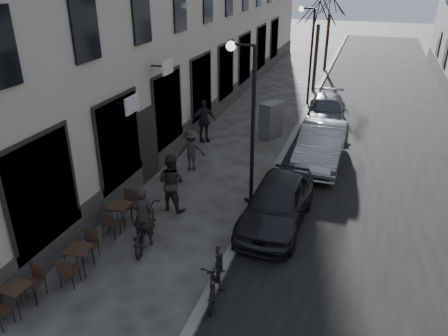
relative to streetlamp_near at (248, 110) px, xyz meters
The scene contains 19 objects.
road 11.23m from the streetlamp_near, 68.09° to the left, with size 7.30×60.00×0.00m, color black.
kerb 10.48m from the streetlamp_near, 87.87° to the left, with size 0.25×60.00×0.12m, color slate.
streetlamp_near is the anchor object (origin of this frame).
streetlamp_far 12.00m from the streetlamp_near, 90.00° to the left, with size 0.90×0.28×5.09m.
tree_near 15.08m from the streetlamp_near, 89.72° to the left, with size 2.40×2.40×5.70m.
tree_far 21.05m from the streetlamp_near, 89.80° to the left, with size 2.40×2.40×5.70m.
bistro_set_a 7.59m from the streetlamp_near, 119.13° to the right, with size 0.58×1.38×0.80m.
bistro_set_b 6.11m from the streetlamp_near, 123.07° to the right, with size 0.63×1.43×0.82m.
bistro_set_c 4.79m from the streetlamp_near, 141.77° to the right, with size 0.64×1.49×0.87m.
utility_cabinet 6.65m from the streetlamp_near, 95.53° to the left, with size 0.59×1.07×1.61m, color slate.
bicycle 4.45m from the streetlamp_near, 124.57° to the right, with size 0.71×2.02×1.06m, color black.
cyclist_rider 4.26m from the streetlamp_near, 124.57° to the right, with size 0.63×0.42×1.74m, color black.
pedestrian_near 3.22m from the streetlamp_near, 154.55° to the right, with size 0.90×0.70×1.86m, color #272522.
pedestrian_mid 4.03m from the streetlamp_near, 144.15° to the left, with size 1.01×0.58×1.57m, color #2C2A27.
pedestrian_far 6.21m from the streetlamp_near, 124.14° to the left, with size 1.09×0.45×1.86m, color black.
car_near 2.84m from the streetlamp_near, 35.33° to the right, with size 1.68×4.18×1.43m, color black.
car_mid 5.06m from the streetlamp_near, 65.58° to the left, with size 1.60×4.58×1.51m, color gray.
car_far 9.46m from the streetlamp_near, 80.52° to the left, with size 1.75×4.31×1.25m, color #3D4148.
moped 5.10m from the streetlamp_near, 83.16° to the right, with size 0.53×1.87×1.12m, color black.
Camera 1 is at (3.04, -5.85, 6.97)m, focal length 35.00 mm.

